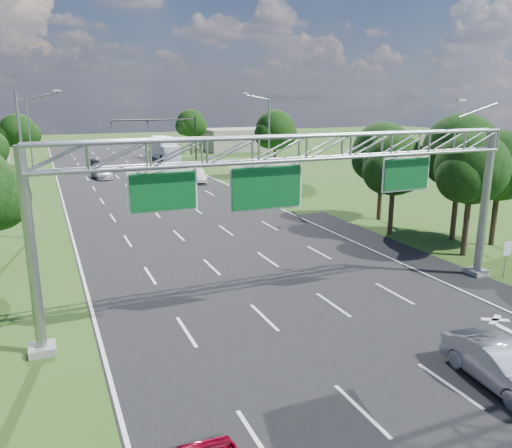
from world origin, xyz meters
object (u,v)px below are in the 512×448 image
traffic_signal (172,130)px  box_truck (164,149)px  sign_gantry (304,161)px  regulatory_sign (507,252)px  silver_sedan (501,366)px

traffic_signal → box_truck: size_ratio=1.29×
sign_gantry → box_truck: size_ratio=2.48×
regulatory_sign → box_truck: 61.92m
traffic_signal → box_truck: 8.50m
sign_gantry → box_truck: bearing=82.8°
regulatory_sign → box_truck: (-4.40, 61.76, 0.18)m
traffic_signal → silver_sedan: traffic_signal is taller
regulatory_sign → traffic_signal: traffic_signal is taller
silver_sedan → regulatory_sign: bearing=46.1°
traffic_signal → silver_sedan: 61.92m
traffic_signal → silver_sedan: bearing=-93.8°
regulatory_sign → sign_gantry: bearing=175.2°
sign_gantry → traffic_signal: sign_gantry is taller
traffic_signal → box_truck: traffic_signal is taller
sign_gantry → silver_sedan: (3.08, -8.63, -6.15)m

